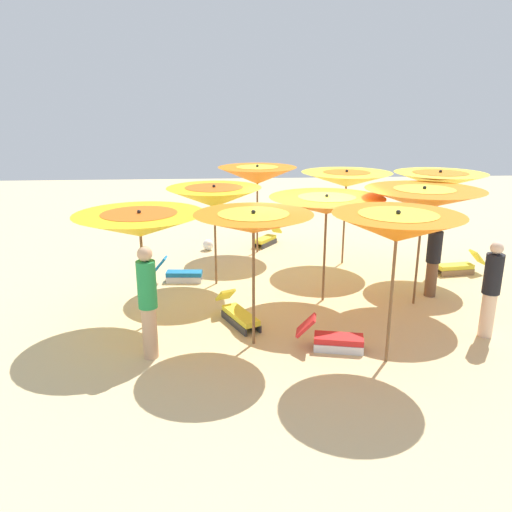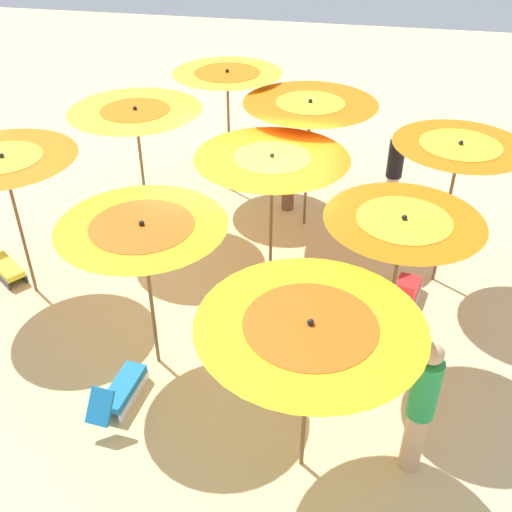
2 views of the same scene
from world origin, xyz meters
name	(u,v)px [view 1 (image 1 of 2)]	position (x,y,z in m)	size (l,w,h in m)	color
ground	(307,296)	(0.00, 0.00, -0.02)	(35.11, 35.11, 0.04)	beige
beach_umbrella_0	(257,175)	(-0.84, 3.31, 2.13)	(2.09, 2.09, 2.40)	brown
beach_umbrella_1	(214,197)	(-1.96, 0.85, 2.00)	(2.07, 2.07, 2.27)	brown
beach_umbrella_2	(140,224)	(-3.24, -1.34, 1.93)	(2.28, 2.28, 2.19)	brown
beach_umbrella_3	(346,179)	(1.27, 2.17, 2.16)	(2.21, 2.21, 2.40)	brown
beach_umbrella_4	(327,205)	(0.27, -0.32, 2.02)	(2.29, 2.29, 2.24)	brown
beach_umbrella_5	(253,223)	(-1.31, -2.20, 2.12)	(1.93, 1.93, 2.34)	brown
beach_umbrella_6	(440,180)	(3.14, 1.06, 2.29)	(2.05, 2.05, 2.51)	brown
beach_umbrella_7	(424,199)	(2.10, -0.63, 2.18)	(2.28, 2.28, 2.43)	brown
beach_umbrella_8	(397,227)	(0.77, -2.97, 2.20)	(1.94, 1.94, 2.46)	brown
lounger_0	(333,338)	(0.01, -2.48, 0.20)	(1.17, 0.60, 0.57)	silver
lounger_1	(180,273)	(-2.79, 1.06, 0.20)	(1.13, 0.40, 0.59)	silver
lounger_2	(267,238)	(-0.51, 4.06, 0.21)	(0.94, 1.14, 0.63)	#333338
lounger_3	(458,266)	(3.86, 1.14, 0.20)	(1.18, 0.46, 0.56)	olive
lounger_4	(239,314)	(-1.53, -1.34, 0.19)	(0.84, 1.33, 0.52)	#333338
beachgoer_0	(491,288)	(2.80, -2.19, 0.91)	(0.30, 0.30, 1.73)	beige
beachgoer_1	(433,258)	(2.60, -0.23, 0.84)	(0.30, 0.30, 1.62)	brown
beachgoer_2	(148,300)	(-2.99, -2.56, 0.99)	(0.30, 0.30, 1.87)	#D8A87F
beach_ball	(208,245)	(-2.20, 3.61, 0.15)	(0.31, 0.31, 0.31)	white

